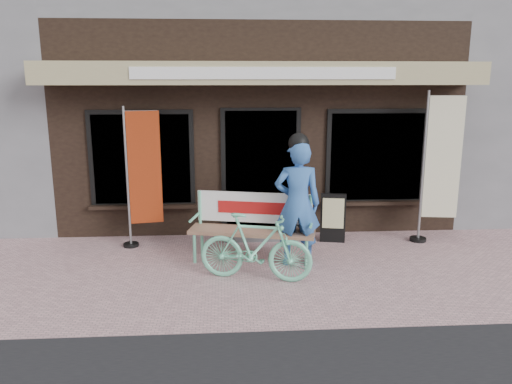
{
  "coord_description": "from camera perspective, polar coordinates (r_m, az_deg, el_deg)",
  "views": [
    {
      "loc": [
        -0.62,
        -6.4,
        2.66
      ],
      "look_at": [
        -0.16,
        0.7,
        1.05
      ],
      "focal_mm": 35.0,
      "sensor_mm": 36.0,
      "label": 1
    }
  ],
  "objects": [
    {
      "name": "ground",
      "position": [
        6.96,
        1.75,
        -9.73
      ],
      "size": [
        70.0,
        70.0,
        0.0
      ],
      "primitive_type": "plane",
      "color": "#C9999D",
      "rests_on": "ground"
    },
    {
      "name": "menu_stand",
      "position": [
        8.37,
        8.79,
        -2.89
      ],
      "size": [
        0.42,
        0.16,
        0.83
      ],
      "rotation": [
        0.0,
        0.0,
        -0.19
      ],
      "color": "black",
      "rests_on": "ground"
    },
    {
      "name": "nobori_red",
      "position": [
        8.14,
        -12.91,
        1.86
      ],
      "size": [
        0.67,
        0.29,
        2.26
      ],
      "rotation": [
        0.0,
        0.0,
        0.17
      ],
      "color": "gray",
      "rests_on": "ground"
    },
    {
      "name": "bicycle",
      "position": [
        6.72,
        -0.05,
        -6.33
      ],
      "size": [
        1.6,
        0.82,
        0.92
      ],
      "primitive_type": "imported",
      "rotation": [
        0.0,
        0.0,
        1.31
      ],
      "color": "#6DD5A9",
      "rests_on": "ground"
    },
    {
      "name": "storefront",
      "position": [
        11.38,
        -0.58,
        14.43
      ],
      "size": [
        7.0,
        6.77,
        6.0
      ],
      "color": "black",
      "rests_on": "ground"
    },
    {
      "name": "person",
      "position": [
        7.18,
        4.77,
        -1.06
      ],
      "size": [
        0.69,
        0.47,
        1.93
      ],
      "rotation": [
        0.0,
        0.0,
        -0.06
      ],
      "color": "#3364B0",
      "rests_on": "ground"
    },
    {
      "name": "bench",
      "position": [
        7.45,
        -0.35,
        -3.39
      ],
      "size": [
        1.91,
        0.88,
        1.0
      ],
      "rotation": [
        0.0,
        0.0,
        -0.23
      ],
      "color": "#6DD5A9",
      "rests_on": "ground"
    },
    {
      "name": "nobori_cream",
      "position": [
        8.65,
        20.2,
        2.83
      ],
      "size": [
        0.74,
        0.31,
        2.49
      ],
      "rotation": [
        0.0,
        0.0,
        -0.14
      ],
      "color": "gray",
      "rests_on": "ground"
    }
  ]
}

